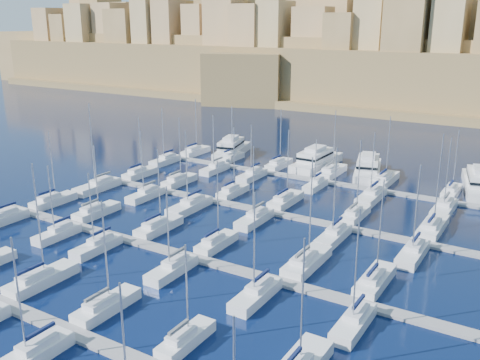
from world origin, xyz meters
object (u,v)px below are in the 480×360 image
Objects in this scene: motor_yacht_a at (232,149)px; motor_yacht_c at (368,168)px; motor_yacht_d at (480,183)px; motor_yacht_b at (316,160)px; sailboat_4 at (185,339)px; sailboat_2 at (41,279)px.

motor_yacht_c is (34.54, 0.35, 0.00)m from motor_yacht_a.
motor_yacht_c is at bearing -177.70° from motor_yacht_d.
motor_yacht_b is 34.63m from motor_yacht_d.
motor_yacht_b and motor_yacht_d have the same top height.
motor_yacht_d is at bearing 75.98° from sailboat_4.
motor_yacht_b is 12.23m from motor_yacht_c.
motor_yacht_a is 56.95m from motor_yacht_d.
sailboat_4 is 0.59× the size of motor_yacht_d.
motor_yacht_c and motor_yacht_d have the same top height.
motor_yacht_a is (-39.02, 70.51, 1.02)m from sailboat_4.
motor_yacht_c is (19.18, 69.86, 0.96)m from sailboat_2.
sailboat_2 is 1.41× the size of sailboat_4.
sailboat_4 is at bearing -86.38° from motor_yacht_c.
motor_yacht_c is (12.22, -0.43, 0.00)m from motor_yacht_b.
motor_yacht_d is (34.62, 0.47, -0.00)m from motor_yacht_b.
sailboat_4 is (23.65, -1.01, -0.06)m from sailboat_2.
motor_yacht_c is 22.42m from motor_yacht_d.
sailboat_4 is 0.65× the size of motor_yacht_c.
motor_yacht_d is at bearing 2.30° from motor_yacht_c.
sailboat_2 is 72.45m from motor_yacht_c.
motor_yacht_a and motor_yacht_d have the same top height.
sailboat_2 reaches higher than motor_yacht_d.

